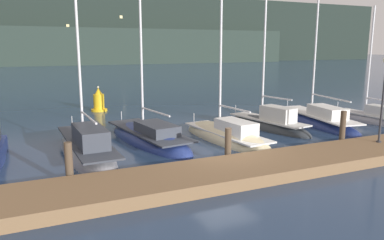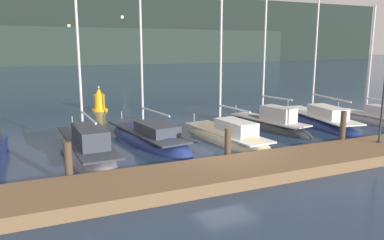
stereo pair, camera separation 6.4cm
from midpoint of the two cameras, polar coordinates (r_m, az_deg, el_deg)
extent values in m
plane|color=navy|center=(16.53, 4.66, -6.13)|extent=(400.00, 400.00, 0.00)
cube|color=brown|center=(14.79, 8.52, -7.40)|extent=(35.12, 2.80, 0.45)
cylinder|color=#4C3D2D|center=(14.08, -18.36, -6.38)|extent=(0.28, 0.28, 1.59)
cylinder|color=#4C3D2D|center=(15.98, 5.39, -3.90)|extent=(0.28, 0.28, 1.53)
cylinder|color=#4C3D2D|center=(19.88, 21.87, -1.28)|extent=(0.28, 0.28, 1.80)
ellipsoid|color=gray|center=(17.96, -15.81, -5.12)|extent=(2.24, 8.56, 1.65)
cube|color=#333842|center=(17.79, -15.93, -3.07)|extent=(1.88, 7.19, 0.08)
cube|color=#333842|center=(16.72, -15.35, -2.39)|extent=(1.25, 2.76, 0.80)
cylinder|color=silver|center=(17.97, -17.19, 12.82)|extent=(0.12, 0.12, 9.83)
cylinder|color=silver|center=(16.71, -15.60, 0.41)|extent=(0.21, 3.08, 0.09)
cylinder|color=silver|center=(21.51, -17.90, -0.09)|extent=(0.04, 0.04, 0.50)
ellipsoid|color=navy|center=(19.93, -6.72, -3.17)|extent=(3.46, 8.31, 1.51)
cube|color=#333842|center=(19.80, -6.75, -1.65)|extent=(2.91, 6.98, 0.08)
cube|color=#333842|center=(18.89, -5.50, -1.32)|extent=(1.75, 2.75, 0.52)
cylinder|color=silver|center=(19.91, -7.90, 12.21)|extent=(0.12, 0.12, 9.53)
cylinder|color=silver|center=(18.84, -5.72, 1.25)|extent=(0.52, 2.95, 0.09)
cylinder|color=silver|center=(23.08, -10.78, 0.68)|extent=(0.04, 0.04, 0.50)
ellipsoid|color=beige|center=(19.99, 5.06, -3.10)|extent=(2.66, 7.40, 1.70)
cube|color=silver|center=(19.88, 5.08, -1.82)|extent=(2.24, 6.21, 0.08)
cube|color=silver|center=(19.11, 6.61, -1.15)|extent=(1.38, 2.42, 0.72)
cylinder|color=silver|center=(19.85, 4.33, 11.36)|extent=(0.12, 0.12, 9.07)
cylinder|color=silver|center=(19.07, 6.36, 1.75)|extent=(0.36, 2.54, 0.09)
cylinder|color=silver|center=(22.56, 0.21, 0.42)|extent=(0.04, 0.04, 0.50)
ellipsoid|color=#2D3338|center=(23.34, 11.37, -1.21)|extent=(2.81, 6.72, 1.36)
cube|color=silver|center=(23.23, 11.42, 0.07)|extent=(2.36, 5.64, 0.08)
cube|color=silver|center=(22.62, 12.88, 0.91)|extent=(1.36, 2.23, 0.85)
cylinder|color=silver|center=(23.19, 10.85, 9.40)|extent=(0.12, 0.12, 7.50)
cylinder|color=silver|center=(22.58, 12.70, 3.30)|extent=(0.50, 2.28, 0.09)
cylinder|color=silver|center=(25.33, 6.59, 1.70)|extent=(0.04, 0.04, 0.50)
ellipsoid|color=navy|center=(25.41, 18.40, -0.56)|extent=(3.35, 8.62, 1.21)
cube|color=silver|center=(25.30, 18.48, 0.77)|extent=(2.81, 7.24, 0.08)
cube|color=silver|center=(24.42, 19.81, 1.20)|extent=(1.62, 2.85, 0.65)
cylinder|color=silver|center=(25.52, 18.37, 12.58)|extent=(0.12, 0.12, 10.38)
cylinder|color=silver|center=(24.11, 20.25, 3.20)|extent=(0.71, 3.77, 0.09)
cylinder|color=silver|center=(28.53, 14.30, 2.62)|extent=(0.04, 0.04, 0.50)
ellipsoid|color=gray|center=(27.48, 25.54, -0.24)|extent=(1.74, 6.28, 1.24)
cube|color=silver|center=(27.40, 25.62, 0.71)|extent=(1.46, 5.28, 0.08)
cube|color=silver|center=(26.90, 26.93, 1.22)|extent=(0.97, 2.03, 0.66)
cylinder|color=silver|center=(27.36, 25.42, 8.11)|extent=(0.12, 0.12, 7.00)
cylinder|color=silver|center=(26.81, 27.04, 2.71)|extent=(0.19, 2.46, 0.09)
cylinder|color=silver|center=(29.18, 21.26, 2.12)|extent=(0.04, 0.04, 0.50)
cylinder|color=gold|center=(29.85, -14.01, 1.50)|extent=(1.22, 1.22, 0.16)
cylinder|color=gold|center=(29.75, -14.07, 2.73)|extent=(0.81, 0.81, 1.14)
cone|color=gold|center=(29.65, -14.14, 4.30)|extent=(0.57, 0.57, 0.50)
sphere|color=#F9EAB7|center=(29.62, -14.17, 4.88)|extent=(0.16, 0.16, 0.16)
cylinder|color=#2D2D33|center=(19.78, 26.48, -2.96)|extent=(0.24, 0.24, 0.06)
cylinder|color=#2D2D33|center=(19.46, 26.95, 2.35)|extent=(0.10, 0.10, 3.65)
cube|color=#1E2823|center=(119.51, -20.96, 12.95)|extent=(240.00, 16.00, 20.50)
cube|color=#26332C|center=(109.34, -21.04, 10.42)|extent=(144.00, 10.00, 9.97)
cube|color=#F4DB8C|center=(114.11, -11.10, 10.35)|extent=(0.80, 0.10, 0.80)
cube|color=#F4DB8C|center=(114.22, -11.16, 13.23)|extent=(0.80, 0.10, 0.80)
cube|color=#F4DB8C|center=(114.66, -10.77, 15.17)|extent=(0.80, 0.10, 0.80)
cube|color=#F4DB8C|center=(115.74, -8.21, 13.44)|extent=(0.80, 0.10, 0.80)
cube|color=#F4DB8C|center=(111.14, -24.06, 8.61)|extent=(0.80, 0.10, 0.80)
cube|color=#F4DB8C|center=(111.63, -18.83, 10.34)|extent=(0.80, 0.10, 0.80)
cube|color=#F4DB8C|center=(111.89, -18.43, 13.47)|extent=(0.80, 0.10, 0.80)
cube|color=#F4DB8C|center=(111.40, -20.23, 10.26)|extent=(0.80, 0.10, 0.80)
camera|label=1|loc=(0.03, -90.10, -0.02)|focal=35.00mm
camera|label=2|loc=(0.03, 89.90, 0.02)|focal=35.00mm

